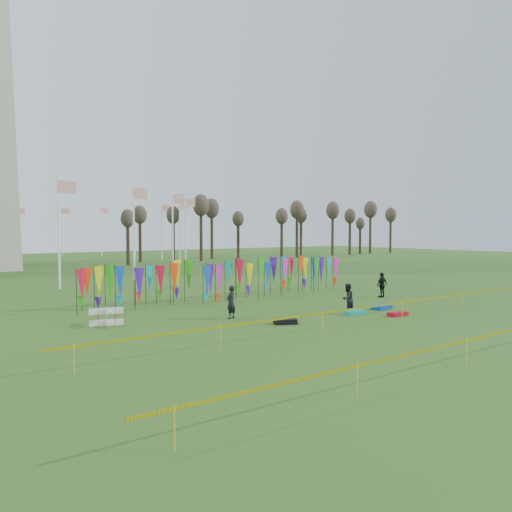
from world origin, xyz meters
TOP-DOWN VIEW (x-y plane):
  - ground at (0.00, 0.00)m, footprint 160.00×160.00m
  - banner_row at (0.28, 9.37)m, footprint 18.64×0.64m
  - caution_tape_near at (-0.22, -1.19)m, footprint 26.00×0.02m
  - caution_tape_far at (-0.22, -7.53)m, footprint 26.00×0.02m
  - tree_line at (32.00, 44.00)m, footprint 53.92×1.92m
  - box_kite at (-8.79, 5.48)m, footprint 0.75×0.75m
  - person_left at (-3.33, 3.80)m, footprint 0.70×0.61m
  - person_mid at (2.19, 1.49)m, footprint 0.81×0.58m
  - person_right at (8.47, 4.53)m, footprint 0.94×0.55m
  - kite_bag_turquoise at (2.31, 1.08)m, footprint 1.12×0.68m
  - kite_bag_blue at (4.76, 1.46)m, footprint 1.21×0.71m
  - kite_bag_red at (3.76, -0.39)m, footprint 1.06×0.50m
  - kite_bag_black at (-2.09, 1.24)m, footprint 1.16×0.96m

SIDE VIEW (x-z plane):
  - ground at x=0.00m, z-range 0.00..0.00m
  - kite_bag_red at x=3.76m, z-range 0.00..0.19m
  - kite_bag_turquoise at x=2.31m, z-range 0.00..0.21m
  - kite_bag_black at x=-2.09m, z-range 0.00..0.23m
  - kite_bag_blue at x=4.76m, z-range 0.00..0.24m
  - box_kite at x=-8.79m, z-range 0.00..0.83m
  - person_mid at x=2.19m, z-range 0.00..1.53m
  - caution_tape_near at x=-0.22m, z-range 0.33..1.23m
  - caution_tape_far at x=-0.22m, z-range 0.33..1.23m
  - person_right at x=8.47m, z-range 0.00..1.58m
  - person_left at x=-3.33m, z-range 0.00..1.59m
  - banner_row at x=0.28m, z-range 0.29..2.64m
  - tree_line at x=32.00m, z-range 2.25..10.09m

